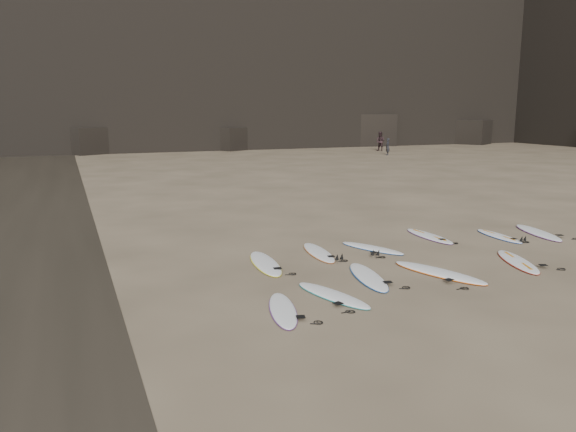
{
  "coord_description": "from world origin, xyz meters",
  "views": [
    {
      "loc": [
        -7.9,
        -11.61,
        4.24
      ],
      "look_at": [
        -2.61,
        1.63,
        1.5
      ],
      "focal_mm": 35.0,
      "sensor_mm": 36.0,
      "label": 1
    }
  ],
  "objects_px": {
    "surfboard_1": "(333,295)",
    "surfboard_4": "(518,261)",
    "surfboard_2": "(368,276)",
    "surfboard_5": "(265,263)",
    "person_b": "(380,141)",
    "surfboard_8": "(429,236)",
    "surfboard_6": "(319,252)",
    "surfboard_7": "(372,248)",
    "surfboard_0": "(283,310)",
    "surfboard_10": "(538,232)",
    "person_a": "(388,147)",
    "surfboard_3": "(439,272)",
    "surfboard_9": "(499,236)"
  },
  "relations": [
    {
      "from": "surfboard_5",
      "to": "person_b",
      "type": "bearing_deg",
      "value": 61.28
    },
    {
      "from": "surfboard_9",
      "to": "surfboard_10",
      "type": "xyz_separation_m",
      "value": [
        1.61,
        -0.1,
        0.01
      ]
    },
    {
      "from": "surfboard_0",
      "to": "surfboard_10",
      "type": "xyz_separation_m",
      "value": [
        10.88,
        3.75,
        0.01
      ]
    },
    {
      "from": "surfboard_9",
      "to": "surfboard_10",
      "type": "distance_m",
      "value": 1.61
    },
    {
      "from": "surfboard_0",
      "to": "surfboard_4",
      "type": "relative_size",
      "value": 0.89
    },
    {
      "from": "surfboard_6",
      "to": "person_b",
      "type": "xyz_separation_m",
      "value": [
        22.97,
        34.81,
        0.92
      ]
    },
    {
      "from": "person_a",
      "to": "surfboard_2",
      "type": "bearing_deg",
      "value": -19.53
    },
    {
      "from": "surfboard_1",
      "to": "surfboard_2",
      "type": "distance_m",
      "value": 1.75
    },
    {
      "from": "surfboard_0",
      "to": "surfboard_2",
      "type": "distance_m",
      "value": 3.2
    },
    {
      "from": "person_a",
      "to": "surfboard_8",
      "type": "bearing_deg",
      "value": -16.48
    },
    {
      "from": "surfboard_10",
      "to": "surfboard_9",
      "type": "bearing_deg",
      "value": -168.23
    },
    {
      "from": "person_a",
      "to": "person_b",
      "type": "bearing_deg",
      "value": 169.16
    },
    {
      "from": "surfboard_6",
      "to": "person_b",
      "type": "height_order",
      "value": "person_b"
    },
    {
      "from": "person_a",
      "to": "surfboard_9",
      "type": "bearing_deg",
      "value": -12.52
    },
    {
      "from": "surfboard_2",
      "to": "surfboard_3",
      "type": "height_order",
      "value": "surfboard_3"
    },
    {
      "from": "surfboard_0",
      "to": "surfboard_7",
      "type": "height_order",
      "value": "surfboard_7"
    },
    {
      "from": "surfboard_0",
      "to": "surfboard_4",
      "type": "xyz_separation_m",
      "value": [
        7.47,
        1.12,
        0.01
      ]
    },
    {
      "from": "surfboard_3",
      "to": "person_b",
      "type": "xyz_separation_m",
      "value": [
        20.94,
        37.87,
        0.91
      ]
    },
    {
      "from": "surfboard_5",
      "to": "surfboard_8",
      "type": "relative_size",
      "value": 1.07
    },
    {
      "from": "surfboard_0",
      "to": "person_a",
      "type": "distance_m",
      "value": 41.59
    },
    {
      "from": "surfboard_5",
      "to": "person_a",
      "type": "distance_m",
      "value": 38.19
    },
    {
      "from": "surfboard_6",
      "to": "surfboard_8",
      "type": "height_order",
      "value": "surfboard_8"
    },
    {
      "from": "surfboard_0",
      "to": "surfboard_6",
      "type": "distance_m",
      "value": 4.93
    },
    {
      "from": "surfboard_0",
      "to": "surfboard_2",
      "type": "xyz_separation_m",
      "value": [
        2.87,
        1.41,
        0.01
      ]
    },
    {
      "from": "surfboard_10",
      "to": "surfboard_8",
      "type": "bearing_deg",
      "value": -178.57
    },
    {
      "from": "surfboard_2",
      "to": "surfboard_6",
      "type": "distance_m",
      "value": 2.69
    },
    {
      "from": "surfboard_3",
      "to": "surfboard_0",
      "type": "bearing_deg",
      "value": 173.11
    },
    {
      "from": "surfboard_0",
      "to": "surfboard_3",
      "type": "bearing_deg",
      "value": 26.95
    },
    {
      "from": "surfboard_6",
      "to": "surfboard_7",
      "type": "bearing_deg",
      "value": 3.07
    },
    {
      "from": "surfboard_0",
      "to": "surfboard_6",
      "type": "relative_size",
      "value": 0.92
    },
    {
      "from": "surfboard_1",
      "to": "surfboard_4",
      "type": "bearing_deg",
      "value": -10.06
    },
    {
      "from": "surfboard_1",
      "to": "person_a",
      "type": "height_order",
      "value": "person_a"
    },
    {
      "from": "surfboard_0",
      "to": "surfboard_6",
      "type": "bearing_deg",
      "value": 70.9
    },
    {
      "from": "surfboard_1",
      "to": "person_b",
      "type": "height_order",
      "value": "person_b"
    },
    {
      "from": "surfboard_5",
      "to": "surfboard_6",
      "type": "distance_m",
      "value": 1.95
    },
    {
      "from": "surfboard_0",
      "to": "surfboard_10",
      "type": "distance_m",
      "value": 11.51
    },
    {
      "from": "surfboard_1",
      "to": "person_b",
      "type": "bearing_deg",
      "value": 41.49
    },
    {
      "from": "surfboard_8",
      "to": "person_a",
      "type": "height_order",
      "value": "person_a"
    },
    {
      "from": "surfboard_10",
      "to": "person_a",
      "type": "distance_m",
      "value": 33.04
    },
    {
      "from": "surfboard_3",
      "to": "surfboard_8",
      "type": "xyz_separation_m",
      "value": [
        2.31,
        3.66,
        -0.01
      ]
    },
    {
      "from": "surfboard_1",
      "to": "surfboard_2",
      "type": "relative_size",
      "value": 0.93
    },
    {
      "from": "surfboard_1",
      "to": "surfboard_4",
      "type": "relative_size",
      "value": 0.94
    },
    {
      "from": "surfboard_7",
      "to": "surfboard_2",
      "type": "bearing_deg",
      "value": -146.7
    },
    {
      "from": "person_b",
      "to": "surfboard_2",
      "type": "bearing_deg",
      "value": -59.53
    },
    {
      "from": "surfboard_9",
      "to": "person_b",
      "type": "height_order",
      "value": "person_b"
    },
    {
      "from": "surfboard_6",
      "to": "surfboard_10",
      "type": "height_order",
      "value": "surfboard_10"
    },
    {
      "from": "surfboard_0",
      "to": "surfboard_10",
      "type": "height_order",
      "value": "surfboard_10"
    },
    {
      "from": "surfboard_7",
      "to": "surfboard_10",
      "type": "height_order",
      "value": "surfboard_10"
    },
    {
      "from": "surfboard_2",
      "to": "surfboard_6",
      "type": "height_order",
      "value": "surfboard_2"
    },
    {
      "from": "surfboard_7",
      "to": "person_b",
      "type": "height_order",
      "value": "person_b"
    }
  ]
}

